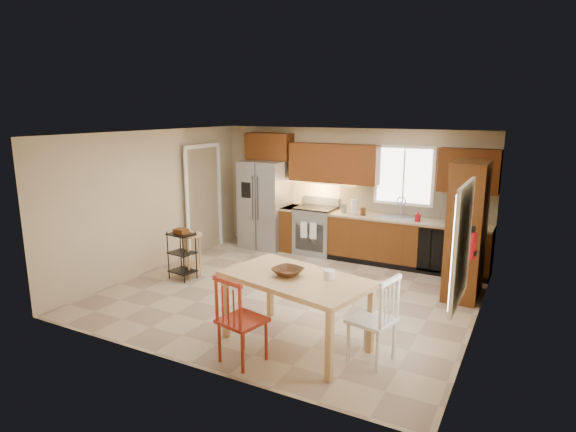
% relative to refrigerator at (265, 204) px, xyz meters
% --- Properties ---
extents(floor, '(5.50, 5.50, 0.00)m').
position_rel_refrigerator_xyz_m(floor, '(1.70, -2.12, -0.91)').
color(floor, tan).
rests_on(floor, ground).
extents(ceiling, '(5.50, 5.00, 0.02)m').
position_rel_refrigerator_xyz_m(ceiling, '(1.70, -2.12, 1.59)').
color(ceiling, silver).
rests_on(ceiling, ground).
extents(wall_back, '(5.50, 0.02, 2.50)m').
position_rel_refrigerator_xyz_m(wall_back, '(1.70, 0.38, 0.34)').
color(wall_back, '#CCB793').
rests_on(wall_back, ground).
extents(wall_front, '(5.50, 0.02, 2.50)m').
position_rel_refrigerator_xyz_m(wall_front, '(1.70, -4.62, 0.34)').
color(wall_front, '#CCB793').
rests_on(wall_front, ground).
extents(wall_left, '(0.02, 5.00, 2.50)m').
position_rel_refrigerator_xyz_m(wall_left, '(-1.05, -2.12, 0.34)').
color(wall_left, '#CCB793').
rests_on(wall_left, ground).
extents(wall_right, '(0.02, 5.00, 2.50)m').
position_rel_refrigerator_xyz_m(wall_right, '(4.45, -2.12, 0.34)').
color(wall_right, '#CCB793').
rests_on(wall_right, ground).
extents(refrigerator, '(0.92, 0.75, 1.82)m').
position_rel_refrigerator_xyz_m(refrigerator, '(0.00, 0.00, 0.00)').
color(refrigerator, gray).
rests_on(refrigerator, floor).
extents(range_stove, '(0.76, 0.63, 0.92)m').
position_rel_refrigerator_xyz_m(range_stove, '(1.15, 0.06, -0.45)').
color(range_stove, gray).
rests_on(range_stove, floor).
extents(base_cabinet_narrow, '(0.30, 0.60, 0.90)m').
position_rel_refrigerator_xyz_m(base_cabinet_narrow, '(0.60, 0.08, -0.46)').
color(base_cabinet_narrow, '#572910').
rests_on(base_cabinet_narrow, floor).
extents(base_cabinet_run, '(2.92, 0.60, 0.90)m').
position_rel_refrigerator_xyz_m(base_cabinet_run, '(2.99, 0.08, -0.46)').
color(base_cabinet_run, '#572910').
rests_on(base_cabinet_run, floor).
extents(dishwasher, '(0.60, 0.02, 0.78)m').
position_rel_refrigerator_xyz_m(dishwasher, '(3.55, -0.22, -0.46)').
color(dishwasher, black).
rests_on(dishwasher, floor).
extents(backsplash, '(2.92, 0.03, 0.55)m').
position_rel_refrigerator_xyz_m(backsplash, '(2.99, 0.36, 0.27)').
color(backsplash, beige).
rests_on(backsplash, wall_back).
extents(upper_over_fridge, '(1.00, 0.35, 0.55)m').
position_rel_refrigerator_xyz_m(upper_over_fridge, '(0.00, 0.20, 1.19)').
color(upper_over_fridge, '#602B10').
rests_on(upper_over_fridge, wall_back).
extents(upper_left_block, '(1.80, 0.35, 0.75)m').
position_rel_refrigerator_xyz_m(upper_left_block, '(1.45, 0.20, 0.92)').
color(upper_left_block, '#602B10').
rests_on(upper_left_block, wall_back).
extents(upper_right_block, '(1.00, 0.35, 0.75)m').
position_rel_refrigerator_xyz_m(upper_right_block, '(3.95, 0.20, 0.92)').
color(upper_right_block, '#602B10').
rests_on(upper_right_block, wall_back).
extents(window_back, '(1.12, 0.04, 1.12)m').
position_rel_refrigerator_xyz_m(window_back, '(2.80, 0.35, 0.74)').
color(window_back, white).
rests_on(window_back, wall_back).
extents(sink, '(0.62, 0.46, 0.16)m').
position_rel_refrigerator_xyz_m(sink, '(2.80, 0.08, -0.05)').
color(sink, gray).
rests_on(sink, base_cabinet_run).
extents(undercab_glow, '(1.60, 0.30, 0.01)m').
position_rel_refrigerator_xyz_m(undercab_glow, '(1.15, 0.17, 0.52)').
color(undercab_glow, '#FFBF66').
rests_on(undercab_glow, wall_back).
extents(soap_bottle, '(0.09, 0.09, 0.19)m').
position_rel_refrigerator_xyz_m(soap_bottle, '(3.18, -0.02, 0.09)').
color(soap_bottle, '#B10C13').
rests_on(soap_bottle, base_cabinet_run).
extents(paper_towel, '(0.12, 0.12, 0.28)m').
position_rel_refrigerator_xyz_m(paper_towel, '(1.95, 0.03, 0.13)').
color(paper_towel, white).
rests_on(paper_towel, base_cabinet_run).
extents(canister_steel, '(0.11, 0.11, 0.18)m').
position_rel_refrigerator_xyz_m(canister_steel, '(1.75, 0.03, 0.08)').
color(canister_steel, gray).
rests_on(canister_steel, base_cabinet_run).
extents(canister_wood, '(0.10, 0.10, 0.14)m').
position_rel_refrigerator_xyz_m(canister_wood, '(2.15, -0.00, 0.06)').
color(canister_wood, '#472813').
rests_on(canister_wood, base_cabinet_run).
extents(pantry, '(0.50, 0.95, 2.10)m').
position_rel_refrigerator_xyz_m(pantry, '(4.13, -0.93, 0.14)').
color(pantry, '#572910').
rests_on(pantry, floor).
extents(fire_extinguisher, '(0.12, 0.12, 0.36)m').
position_rel_refrigerator_xyz_m(fire_extinguisher, '(4.33, -1.98, 0.19)').
color(fire_extinguisher, '#B10C13').
rests_on(fire_extinguisher, wall_right).
extents(window_right, '(0.04, 1.02, 1.32)m').
position_rel_refrigerator_xyz_m(window_right, '(4.38, -3.27, 0.54)').
color(window_right, white).
rests_on(window_right, wall_right).
extents(doorway, '(0.04, 0.95, 2.10)m').
position_rel_refrigerator_xyz_m(doorway, '(-0.97, -0.82, 0.14)').
color(doorway, '#8C7A59').
rests_on(doorway, wall_left).
extents(dining_table, '(1.95, 1.36, 0.87)m').
position_rel_refrigerator_xyz_m(dining_table, '(2.56, -3.59, -0.48)').
color(dining_table, tan).
rests_on(dining_table, floor).
extents(chair_red, '(0.58, 0.58, 1.04)m').
position_rel_refrigerator_xyz_m(chair_red, '(2.21, -4.24, -0.39)').
color(chair_red, '#9D2A18').
rests_on(chair_red, floor).
extents(chair_white, '(0.58, 0.58, 1.04)m').
position_rel_refrigerator_xyz_m(chair_white, '(3.51, -3.54, -0.39)').
color(chair_white, white).
rests_on(chair_white, floor).
extents(table_bowl, '(0.43, 0.43, 0.09)m').
position_rel_refrigerator_xyz_m(table_bowl, '(2.44, -3.59, -0.03)').
color(table_bowl, '#472813').
rests_on(table_bowl, dining_table).
extents(table_jar, '(0.18, 0.18, 0.17)m').
position_rel_refrigerator_xyz_m(table_jar, '(2.94, -3.48, 0.00)').
color(table_jar, white).
rests_on(table_jar, dining_table).
extents(bar_stool, '(0.47, 0.47, 0.76)m').
position_rel_refrigerator_xyz_m(bar_stool, '(-0.17, -2.20, -0.53)').
color(bar_stool, tan).
rests_on(bar_stool, floor).
extents(utility_cart, '(0.46, 0.37, 0.84)m').
position_rel_refrigerator_xyz_m(utility_cart, '(-0.23, -2.40, -0.49)').
color(utility_cart, black).
rests_on(utility_cart, floor).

